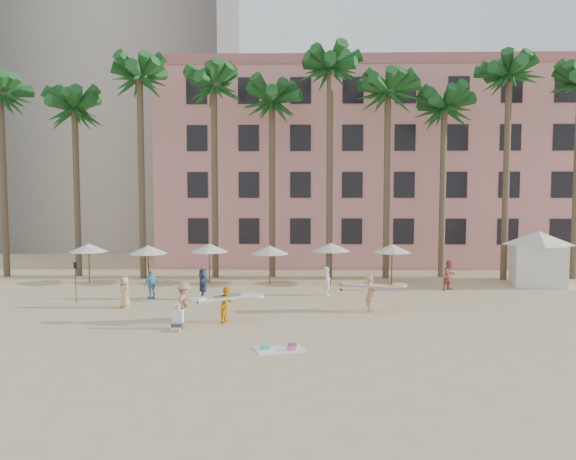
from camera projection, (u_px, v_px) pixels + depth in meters
The scene contains 12 objects.
ground at pixel (276, 336), 21.24m from camera, with size 120.00×120.00×0.00m, color #D1B789.
pink_hotel at pixel (367, 171), 46.44m from camera, with size 35.00×14.00×16.00m, color pink.
grey_tower at pixel (133, 25), 57.84m from camera, with size 22.00×18.00×50.00m, color #A89E8E.
palm_row at pixel (293, 91), 35.28m from camera, with size 44.40×5.40×16.30m.
umbrella_row at pixel (239, 248), 33.62m from camera, with size 22.50×2.70×2.73m.
cabana at pixel (538, 253), 33.19m from camera, with size 5.44×5.44×3.50m.
beach_towel at pixel (281, 349), 19.42m from camera, with size 2.02×1.51×0.14m.
carrier_yellow at pixel (370, 291), 25.63m from camera, with size 3.07×1.15×1.88m.
carrier_white at pixel (227, 303), 23.58m from camera, with size 2.80×1.44×1.66m.
beachgoers at pixel (249, 287), 27.60m from camera, with size 19.28×9.67×1.88m.
paddle at pixel (76, 277), 27.70m from camera, with size 0.18×0.04×2.23m.
seated_man at pixel (177, 321), 22.34m from camera, with size 0.48×0.84×1.09m.
Camera 1 is at (1.03, -20.86, 5.88)m, focal length 32.00 mm.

